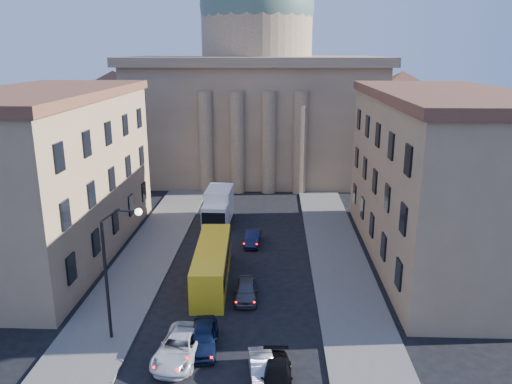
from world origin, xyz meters
The scene contains 14 objects.
sidewalk_left centered at (-8.50, 18.00, 0.07)m, with size 5.00×60.00×0.15m, color #5A5752.
sidewalk_right centered at (8.50, 18.00, 0.07)m, with size 5.00×60.00×0.15m, color #5A5752.
church centered at (0.00, 55.47, 11.88)m, with size 68.02×28.76×36.60m.
building_left centered at (-17.00, 22.00, 7.42)m, with size 11.60×26.60×14.70m.
building_right centered at (17.00, 22.00, 7.42)m, with size 11.60×26.60×14.70m.
street_lamp centered at (-6.97, 8.00, 5.29)m, with size 2.62×0.44×8.83m.
car_left_near centered at (-1.48, 7.26, 0.74)m, with size 1.75×4.36×1.48m, color #0E1733.
car_right_near centered at (2.23, 4.36, 0.62)m, with size 1.31×3.74×1.23m, color #929499.
car_left_mid centered at (-2.74, 6.15, 0.72)m, with size 2.40×5.20×1.45m, color silver.
car_right_mid centered at (3.07, 3.70, 0.62)m, with size 1.74×4.28×1.24m, color black.
car_right_far centered at (0.80, 13.78, 0.69)m, with size 1.63×4.06×1.38m, color #4A4A4F.
car_right_distant centered at (0.80, 24.60, 0.64)m, with size 1.35×3.86×1.27m, color black.
city_bus centered at (-2.04, 16.44, 1.61)m, with size 2.91×10.75×3.00m.
box_truck centered at (-3.15, 30.55, 1.71)m, with size 2.78×6.64×3.60m.
Camera 1 is at (2.86, -19.76, 17.79)m, focal length 35.00 mm.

